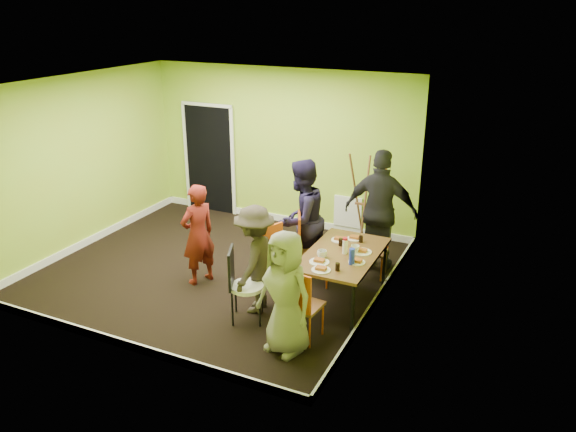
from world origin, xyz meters
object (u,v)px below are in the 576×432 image
chair_bentwood (241,281)px  person_left_far (301,219)px  chair_back_end (378,233)px  chair_left_near (276,262)px  person_standing (198,234)px  person_back_end (381,211)px  blue_bottle (352,256)px  chair_front_end (301,302)px  thermos (345,247)px  dining_table (343,257)px  person_left_near (255,259)px  person_front_end (285,293)px  chair_left_far (307,245)px  easel (368,203)px  orange_bottle (342,242)px

chair_bentwood → person_left_far: 1.52m
chair_back_end → chair_bentwood: bearing=57.1°
chair_left_near → person_standing: person_standing is taller
chair_left_near → person_back_end: 1.89m
chair_back_end → blue_bottle: bearing=89.5°
chair_front_end → thermos: 1.10m
chair_front_end → dining_table: bearing=88.7°
thermos → blue_bottle: bearing=-55.1°
person_left_near → chair_back_end: bearing=141.1°
chair_front_end → thermos: (0.16, 1.04, 0.32)m
person_left_near → person_front_end: 1.01m
dining_table → blue_bottle: blue_bottle is taller
chair_back_end → chair_front_end: 2.20m
dining_table → chair_left_far: bearing=151.7°
chair_front_end → person_front_end: person_front_end is taller
chair_left_near → chair_back_end: 1.77m
blue_bottle → easel: bearing=102.4°
chair_front_end → orange_bottle: bearing=94.6°
chair_front_end → person_back_end: person_back_end is taller
chair_bentwood → person_left_far: person_left_far is taller
dining_table → chair_left_far: 0.75m
chair_left_far → person_front_end: 1.70m
chair_front_end → easel: 2.94m
blue_bottle → person_front_end: size_ratio=0.14×
chair_left_far → chair_bentwood: 1.32m
chair_left_far → chair_left_near: bearing=-36.4°
easel → thermos: easel is taller
blue_bottle → person_back_end: 1.52m
chair_back_end → person_standing: (-2.22, -1.41, 0.11)m
chair_left_far → person_back_end: (0.79, 0.90, 0.34)m
person_left_near → person_front_end: (0.75, -0.67, 0.02)m
orange_bottle → person_standing: bearing=-165.2°
chair_front_end → person_standing: bearing=164.1°
chair_left_far → chair_back_end: chair_left_far is taller
dining_table → person_standing: bearing=-172.6°
person_standing → chair_bentwood: bearing=80.9°
person_left_far → person_back_end: 1.20m
orange_bottle → person_left_near: (-0.87, -0.87, -0.06)m
dining_table → person_standing: size_ratio=1.01×
orange_bottle → person_left_near: bearing=-134.9°
chair_left_far → person_standing: (-1.42, -0.62, 0.15)m
easel → person_back_end: size_ratio=0.87×
orange_bottle → person_front_end: 1.55m
easel → thermos: size_ratio=8.26×
blue_bottle → person_left_near: size_ratio=0.15×
thermos → person_front_end: bearing=-101.1°
dining_table → person_front_end: size_ratio=1.00×
chair_front_end → person_front_end: 0.34m
chair_front_end → person_front_end: (-0.09, -0.25, 0.22)m
chair_left_far → person_back_end: 1.24m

